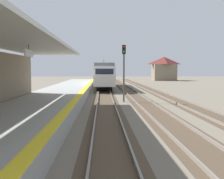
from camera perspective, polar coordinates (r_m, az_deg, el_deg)
station_platform at (r=17.82m, az=-15.46°, el=-3.92°), size 5.00×80.00×0.91m
track_pair_nearest_platform at (r=21.37m, az=-1.34°, el=-3.48°), size 2.34×120.00×0.16m
track_pair_middle at (r=21.68m, az=7.69°, el=-3.41°), size 2.34×120.00×0.16m
track_pair_far_side at (r=22.52m, az=16.26°, el=-3.25°), size 2.34×120.00×0.16m
approaching_train at (r=42.04m, az=-1.78°, el=3.31°), size 2.93×19.60×4.76m
rail_signal_post at (r=23.85m, az=2.61°, el=4.91°), size 0.32×0.34×5.20m
distant_trackside_house at (r=72.21m, az=11.32°, el=4.61°), size 6.60×5.28×6.40m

